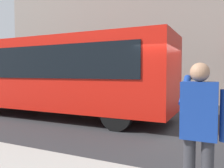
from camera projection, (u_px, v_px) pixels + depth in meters
ground_plane at (184, 131)px, 6.96m from camera, size 60.00×60.00×0.00m
red_bus at (58, 74)px, 9.16m from camera, size 9.05×2.54×3.08m
pedestrian_photographer at (199, 124)px, 2.69m from camera, size 0.53×0.52×1.70m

